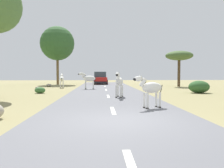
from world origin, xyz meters
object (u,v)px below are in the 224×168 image
object	(u,v)px
car_0	(100,78)
bush_3	(40,90)
zebra_1	(62,79)
zebra_3	(88,79)
bush_4	(199,87)
rock_0	(49,85)
zebra_0	(119,82)
tree_2	(57,44)
tree_4	(179,56)
zebra_2	(150,88)
rock_3	(37,88)

from	to	relation	value
car_0	bush_3	xyz separation A→B (m)	(-4.72, -14.56, -0.60)
zebra_1	zebra_3	bearing A→B (deg)	-50.70
bush_4	rock_0	world-z (taller)	bush_4
zebra_0	tree_2	distance (m)	20.31
rock_0	tree_2	bearing A→B (deg)	88.88
zebra_1	tree_4	distance (m)	13.82
zebra_3	tree_2	xyz separation A→B (m)	(-4.85, 10.46, 4.69)
car_0	rock_0	world-z (taller)	car_0
zebra_1	rock_0	xyz separation A→B (m)	(-1.94, 2.50, -0.81)
zebra_1	zebra_2	xyz separation A→B (m)	(6.42, -15.21, -0.03)
rock_0	zebra_0	bearing A→B (deg)	-60.85
zebra_1	bush_4	world-z (taller)	zebra_1
zebra_0	zebra_3	xyz separation A→B (m)	(-2.36, 7.94, 0.01)
tree_2	bush_3	bearing A→B (deg)	-85.16
zebra_1	zebra_2	world-z (taller)	zebra_1
tree_2	rock_0	xyz separation A→B (m)	(-0.10, -5.28, -5.58)
zebra_1	zebra_2	size ratio (longest dim) A/B	1.15
zebra_2	rock_0	distance (m)	19.61
tree_2	bush_3	world-z (taller)	tree_2
zebra_1	bush_4	xyz separation A→B (m)	(12.12, -7.11, -0.47)
zebra_2	car_0	xyz separation A→B (m)	(-2.30, 22.96, -0.09)
zebra_2	tree_4	distance (m)	18.52
zebra_1	rock_3	world-z (taller)	zebra_1
tree_4	rock_0	world-z (taller)	tree_4
bush_3	zebra_2	bearing A→B (deg)	-50.13
zebra_1	bush_3	bearing A→B (deg)	-104.17
zebra_3	bush_4	xyz separation A→B (m)	(9.10, -4.44, -0.55)
bush_4	rock_0	xyz separation A→B (m)	(-14.05, 9.61, -0.34)
rock_0	rock_3	size ratio (longest dim) A/B	1.84
rock_3	tree_2	bearing A→B (deg)	87.55
zebra_2	rock_3	distance (m)	16.17
zebra_0	tree_4	bearing A→B (deg)	-110.54
zebra_2	zebra_1	bearing A→B (deg)	-0.65
zebra_3	tree_4	bearing A→B (deg)	-63.96
zebra_0	bush_3	xyz separation A→B (m)	(-5.98, 3.80, -0.79)
tree_2	car_0	bearing A→B (deg)	-0.38
tree_4	rock_0	distance (m)	15.79
zebra_2	rock_3	xyz separation A→B (m)	(-8.66, 13.64, -0.82)
zebra_1	tree_2	world-z (taller)	tree_2
zebra_1	zebra_3	xyz separation A→B (m)	(3.02, -2.67, 0.08)
zebra_3	tree_4	xyz separation A→B (m)	(10.44, 4.39, 2.55)
car_0	tree_2	world-z (taller)	tree_2
zebra_3	car_0	size ratio (longest dim) A/B	0.40
rock_0	rock_3	bearing A→B (deg)	-94.17
zebra_3	bush_3	size ratio (longest dim) A/B	2.14
tree_2	bush_4	size ratio (longest dim) A/B	4.90
zebra_3	zebra_2	bearing A→B (deg)	-161.57
zebra_2	rock_3	world-z (taller)	zebra_2
car_0	bush_4	bearing A→B (deg)	116.12
zebra_3	bush_3	xyz separation A→B (m)	(-3.61, -4.14, -0.80)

